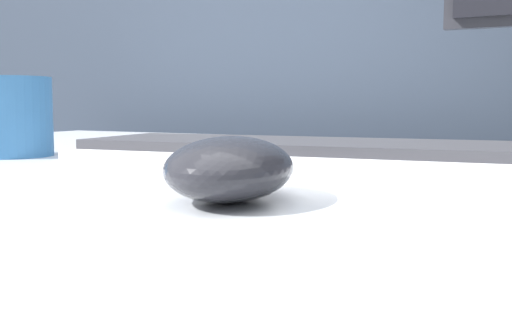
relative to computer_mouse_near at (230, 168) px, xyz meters
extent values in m
cube|color=#333D4C|center=(0.05, 0.73, -0.09)|extent=(5.00, 0.03, 1.32)
ellipsoid|color=#232328|center=(0.00, 0.00, 0.00)|extent=(0.10, 0.12, 0.04)
cube|color=white|center=(-0.01, 0.16, -0.01)|extent=(0.41, 0.17, 0.02)
cube|color=#38383D|center=(-0.01, 0.16, 0.00)|extent=(0.39, 0.15, 0.01)
cylinder|color=teal|center=(-0.34, 0.14, 0.02)|extent=(0.08, 0.08, 0.08)
camera|label=1|loc=(0.16, -0.29, 0.04)|focal=42.00mm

